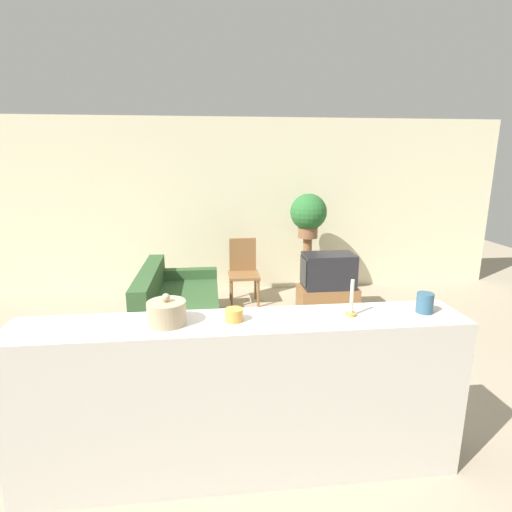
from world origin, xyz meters
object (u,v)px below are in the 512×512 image
Objects in this scene: couch at (177,309)px; wooden_chair at (243,268)px; decorative_bowl at (167,312)px; potted_plant at (308,214)px; television at (328,271)px.

wooden_chair is (0.89, 0.99, 0.22)m from couch.
decorative_bowl is (-0.74, -3.33, 0.66)m from wooden_chair.
wooden_chair is at bearing -175.70° from potted_plant.
wooden_chair is at bearing 47.91° from couch.
decorative_bowl is (0.16, -2.34, 0.89)m from couch.
couch is 1.35m from wooden_chair.
television is (1.98, 0.32, 0.34)m from couch.
potted_plant reaches higher than couch.
potted_plant reaches higher than decorative_bowl.
wooden_chair is at bearing 148.07° from television.
decorative_bowl reaches higher than wooden_chair.
television is 1.28m from wooden_chair.
couch is 2.48× the size of potted_plant.
couch is 1.73× the size of wooden_chair.
couch is 6.86× the size of decorative_bowl.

